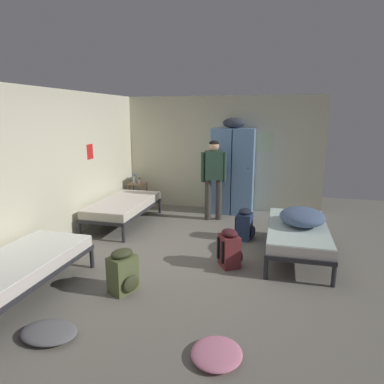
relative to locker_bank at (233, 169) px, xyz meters
name	(u,v)px	position (x,y,z in m)	size (l,w,h in m)	color
ground_plane	(187,256)	(-0.33, -2.58, -0.97)	(9.15, 9.15, 0.00)	slate
room_backdrop	(142,161)	(-1.56, -1.31, 0.30)	(4.48, 5.78, 2.54)	beige
locker_bank	(233,169)	(0.00, 0.00, 0.00)	(0.90, 0.55, 2.07)	#6B93C6
shelf_unit	(138,193)	(-2.20, -0.10, -0.62)	(0.38, 0.30, 0.57)	#99704C
bed_left_rear	(124,206)	(-1.95, -1.38, -0.59)	(0.90, 1.90, 0.49)	#28282D
bed_left_front	(18,266)	(-1.95, -4.24, -0.59)	(0.90, 1.90, 0.49)	#28282D
bed_right	(297,232)	(1.30, -2.14, -0.59)	(0.90, 1.90, 0.49)	#28282D
bedding_heap	(302,217)	(1.36, -2.09, -0.35)	(0.68, 0.81, 0.25)	slate
person_traveler	(214,173)	(-0.30, -0.63, 0.02)	(0.50, 0.30, 1.63)	#3D3833
water_bottle	(135,179)	(-2.28, -0.08, -0.31)	(0.07, 0.07, 0.21)	#B2DBEA
lotion_bottle	(140,181)	(-2.13, -0.14, -0.34)	(0.06, 0.06, 0.14)	beige
backpack_navy	(245,225)	(0.45, -1.62, -0.71)	(0.36, 0.34, 0.55)	navy
backpack_olive	(123,272)	(-0.80, -3.83, -0.71)	(0.40, 0.39, 0.55)	#566038
backpack_maroon	(230,249)	(0.36, -2.77, -0.71)	(0.41, 0.40, 0.55)	maroon
clothes_pile_grey	(49,332)	(-1.13, -4.83, -0.92)	(0.58, 0.42, 0.10)	slate
clothes_pile_pink	(217,353)	(0.53, -4.71, -0.93)	(0.47, 0.50, 0.09)	pink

